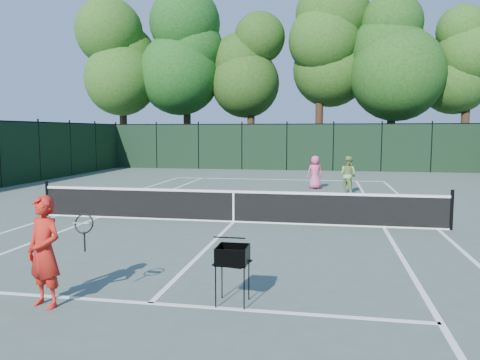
% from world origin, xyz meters
% --- Properties ---
extents(ground, '(90.00, 90.00, 0.00)m').
position_xyz_m(ground, '(0.00, 0.00, 0.00)').
color(ground, '#48574F').
rests_on(ground, ground).
extents(sideline_doubles_left, '(0.10, 23.77, 0.01)m').
position_xyz_m(sideline_doubles_left, '(-5.49, 0.00, 0.00)').
color(sideline_doubles_left, white).
rests_on(sideline_doubles_left, ground).
extents(sideline_doubles_right, '(0.10, 23.77, 0.01)m').
position_xyz_m(sideline_doubles_right, '(5.49, 0.00, 0.00)').
color(sideline_doubles_right, white).
rests_on(sideline_doubles_right, ground).
extents(sideline_singles_left, '(0.10, 23.77, 0.01)m').
position_xyz_m(sideline_singles_left, '(-4.12, 0.00, 0.00)').
color(sideline_singles_left, white).
rests_on(sideline_singles_left, ground).
extents(sideline_singles_right, '(0.10, 23.77, 0.01)m').
position_xyz_m(sideline_singles_right, '(4.12, 0.00, 0.00)').
color(sideline_singles_right, white).
rests_on(sideline_singles_right, ground).
extents(baseline_far, '(10.97, 0.10, 0.01)m').
position_xyz_m(baseline_far, '(0.00, 11.88, 0.00)').
color(baseline_far, white).
rests_on(baseline_far, ground).
extents(service_line_near, '(8.23, 0.10, 0.01)m').
position_xyz_m(service_line_near, '(0.00, -6.40, 0.00)').
color(service_line_near, white).
rests_on(service_line_near, ground).
extents(service_line_far, '(8.23, 0.10, 0.01)m').
position_xyz_m(service_line_far, '(0.00, 6.40, 0.00)').
color(service_line_far, white).
rests_on(service_line_far, ground).
extents(center_service_line, '(0.10, 12.80, 0.01)m').
position_xyz_m(center_service_line, '(0.00, 0.00, 0.00)').
color(center_service_line, white).
rests_on(center_service_line, ground).
extents(tennis_net, '(11.69, 0.09, 1.06)m').
position_xyz_m(tennis_net, '(0.00, 0.00, 0.48)').
color(tennis_net, black).
rests_on(tennis_net, ground).
extents(fence_far, '(24.00, 0.05, 3.00)m').
position_xyz_m(fence_far, '(0.00, 18.00, 1.50)').
color(fence_far, black).
rests_on(fence_far, ground).
extents(tree_0, '(6.40, 6.40, 13.14)m').
position_xyz_m(tree_0, '(-13.00, 21.50, 8.16)').
color(tree_0, black).
rests_on(tree_0, ground).
extents(tree_1, '(6.80, 6.80, 13.98)m').
position_xyz_m(tree_1, '(-8.00, 22.00, 8.69)').
color(tree_1, black).
rests_on(tree_1, ground).
extents(tree_2, '(6.00, 6.00, 12.40)m').
position_xyz_m(tree_2, '(-3.00, 21.80, 7.73)').
color(tree_2, black).
rests_on(tree_2, ground).
extents(tree_3, '(7.00, 7.00, 14.45)m').
position_xyz_m(tree_3, '(2.00, 22.30, 9.01)').
color(tree_3, black).
rests_on(tree_3, ground).
extents(tree_4, '(6.20, 6.20, 12.97)m').
position_xyz_m(tree_4, '(7.00, 21.60, 8.14)').
color(tree_4, black).
rests_on(tree_4, ground).
extents(tree_5, '(5.80, 5.80, 12.23)m').
position_xyz_m(tree_5, '(12.00, 22.10, 7.71)').
color(tree_5, black).
rests_on(tree_5, ground).
extents(coach, '(1.03, 0.56, 1.65)m').
position_xyz_m(coach, '(-1.47, -6.78, 0.83)').
color(coach, red).
rests_on(coach, ground).
extents(player_pink, '(0.85, 0.70, 1.48)m').
position_xyz_m(player_pink, '(2.08, 8.19, 0.74)').
color(player_pink, '#DE4E82').
rests_on(player_pink, ground).
extents(player_green, '(0.95, 0.92, 1.55)m').
position_xyz_m(player_green, '(3.46, 6.85, 0.77)').
color(player_green, '#84AA55').
rests_on(player_green, ground).
extents(ball_hopper, '(0.55, 0.55, 0.88)m').
position_xyz_m(ball_hopper, '(1.22, -6.18, 0.74)').
color(ball_hopper, black).
rests_on(ball_hopper, ground).
extents(loose_ball_midcourt, '(0.07, 0.07, 0.07)m').
position_xyz_m(loose_ball_midcourt, '(0.64, -2.89, 0.03)').
color(loose_ball_midcourt, '#C5EA2F').
rests_on(loose_ball_midcourt, ground).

